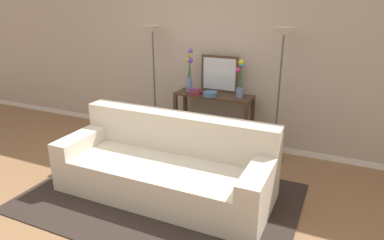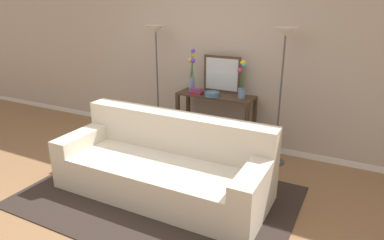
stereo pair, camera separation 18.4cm
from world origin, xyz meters
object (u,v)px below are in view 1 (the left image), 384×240
object	(u,v)px
wall_mirror	(219,74)
floor_lamp_left	(153,52)
console_table	(213,112)
fruit_bowl	(210,94)
vase_short_flowers	(240,81)
book_row_under_console	(196,142)
floor_lamp_right	(282,59)
couch	(167,168)
book_stack	(195,92)
vase_tall_flowers	(190,72)

from	to	relation	value
wall_mirror	floor_lamp_left	bearing A→B (deg)	-169.15
console_table	fruit_bowl	bearing A→B (deg)	-92.70
console_table	vase_short_flowers	world-z (taller)	vase_short_flowers
book_row_under_console	wall_mirror	bearing A→B (deg)	28.36
floor_lamp_right	vase_short_flowers	world-z (taller)	floor_lamp_right
couch	fruit_bowl	world-z (taller)	fruit_bowl
floor_lamp_right	book_row_under_console	bearing A→B (deg)	178.58
console_table	book_stack	distance (m)	0.42
floor_lamp_left	fruit_bowl	bearing A→B (deg)	-5.45
book_row_under_console	vase_short_flowers	bearing A→B (deg)	-0.80
couch	fruit_bowl	xyz separation A→B (m)	(0.03, 1.25, 0.59)
vase_tall_flowers	vase_short_flowers	bearing A→B (deg)	-0.43
fruit_bowl	floor_lamp_right	bearing A→B (deg)	5.65
floor_lamp_left	book_stack	xyz separation A→B (m)	(0.72, -0.09, -0.51)
floor_lamp_left	vase_short_flowers	world-z (taller)	floor_lamp_left
wall_mirror	fruit_bowl	size ratio (longest dim) A/B	2.72
couch	console_table	size ratio (longest dim) A/B	2.17
floor_lamp_left	vase_tall_flowers	world-z (taller)	floor_lamp_left
fruit_bowl	book_row_under_console	xyz separation A→B (m)	(-0.27, 0.12, -0.84)
book_stack	console_table	bearing A→B (deg)	25.51
book_stack	book_row_under_console	size ratio (longest dim) A/B	0.53
couch	book_stack	size ratio (longest dim) A/B	12.66
couch	vase_tall_flowers	world-z (taller)	vase_tall_flowers
book_stack	floor_lamp_left	bearing A→B (deg)	172.94
floor_lamp_left	vase_short_flowers	xyz separation A→B (m)	(1.36, 0.02, -0.32)
vase_tall_flowers	book_row_under_console	size ratio (longest dim) A/B	1.73
couch	floor_lamp_left	bearing A→B (deg)	124.78
floor_lamp_left	book_stack	size ratio (longest dim) A/B	9.23
floor_lamp_right	fruit_bowl	distance (m)	1.09
fruit_bowl	vase_short_flowers	bearing A→B (deg)	16.10
vase_short_flowers	floor_lamp_left	bearing A→B (deg)	-179.13
vase_short_flowers	fruit_bowl	xyz separation A→B (m)	(-0.39, -0.11, -0.20)
floor_lamp_left	book_row_under_console	distance (m)	1.52
floor_lamp_left	book_row_under_console	world-z (taller)	floor_lamp_left
wall_mirror	floor_lamp_right	bearing A→B (deg)	-11.81
floor_lamp_right	book_stack	size ratio (longest dim) A/B	9.44
floor_lamp_left	vase_tall_flowers	xyz separation A→B (m)	(0.59, 0.03, -0.26)
floor_lamp_left	book_row_under_console	size ratio (longest dim) A/B	4.90
book_stack	vase_tall_flowers	bearing A→B (deg)	139.20
wall_mirror	vase_short_flowers	world-z (taller)	same
console_table	floor_lamp_right	xyz separation A→B (m)	(0.93, -0.03, 0.86)
couch	fruit_bowl	distance (m)	1.38
couch	floor_lamp_right	size ratio (longest dim) A/B	1.34
floor_lamp_left	book_stack	world-z (taller)	floor_lamp_left
fruit_bowl	book_stack	size ratio (longest dim) A/B	1.07
fruit_bowl	book_stack	distance (m)	0.24
book_row_under_console	book_stack	bearing A→B (deg)	-76.71
couch	vase_short_flowers	world-z (taller)	vase_short_flowers
book_stack	vase_short_flowers	bearing A→B (deg)	9.84
vase_tall_flowers	fruit_bowl	distance (m)	0.48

